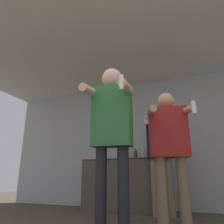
% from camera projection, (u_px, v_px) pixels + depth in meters
% --- Properties ---
extents(wall_back, '(7.00, 0.06, 2.55)m').
position_uv_depth(wall_back, '(159.00, 141.00, 4.34)').
color(wall_back, '#B2B7BC').
rests_on(wall_back, ground_plane).
extents(ceiling_slab, '(7.00, 3.49, 0.05)m').
position_uv_depth(ceiling_slab, '(135.00, 43.00, 3.38)').
color(ceiling_slab, silver).
rests_on(ceiling_slab, wall_back).
extents(counter, '(1.39, 0.67, 0.90)m').
position_uv_depth(counter, '(122.00, 185.00, 4.03)').
color(counter, '#47423D').
rests_on(counter, ground_plane).
extents(bottle_short_whiskey, '(0.06, 0.06, 0.23)m').
position_uv_depth(bottle_short_whiskey, '(136.00, 155.00, 4.18)').
color(bottle_short_whiskey, '#563314').
rests_on(bottle_short_whiskey, counter).
extents(bottle_brown_liquor, '(0.07, 0.07, 0.36)m').
position_uv_depth(bottle_brown_liquor, '(143.00, 152.00, 4.14)').
color(bottle_brown_liquor, silver).
rests_on(bottle_brown_liquor, counter).
extents(bottle_dark_rum, '(0.09, 0.09, 0.35)m').
position_uv_depth(bottle_dark_rum, '(122.00, 153.00, 4.29)').
color(bottle_dark_rum, black).
rests_on(bottle_dark_rum, counter).
extents(person_woman_foreground, '(0.52, 0.51, 1.76)m').
position_uv_depth(person_woman_foreground, '(112.00, 127.00, 2.29)').
color(person_woman_foreground, black).
rests_on(person_woman_foreground, ground_plane).
extents(person_man_side, '(0.60, 0.61, 1.59)m').
position_uv_depth(person_man_side, '(169.00, 144.00, 2.55)').
color(person_man_side, '#75664C').
rests_on(person_man_side, ground_plane).
extents(person_spectator_back, '(0.55, 0.52, 1.73)m').
position_uv_depth(person_spectator_back, '(160.00, 146.00, 3.57)').
color(person_spectator_back, '#75664C').
rests_on(person_spectator_back, ground_plane).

